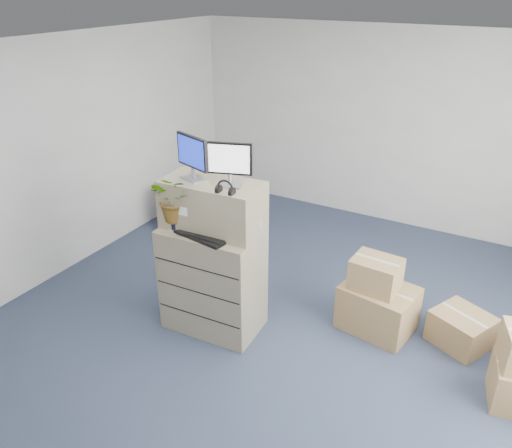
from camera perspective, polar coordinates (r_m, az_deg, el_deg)
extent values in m
plane|color=#283249|center=(5.15, 1.80, -14.06)|extent=(7.00, 7.00, 0.00)
cube|color=#B5B2AB|center=(7.48, 14.92, 10.47)|extent=(6.00, 0.02, 2.80)
cube|color=tan|center=(5.15, -4.95, -6.30)|extent=(1.00, 0.65, 1.13)
cube|color=tan|center=(4.81, -4.99, 2.15)|extent=(1.00, 0.54, 0.49)
cube|color=#99999E|center=(4.78, -7.11, 5.18)|extent=(0.27, 0.23, 0.02)
cylinder|color=#99999E|center=(4.76, -7.15, 5.84)|extent=(0.04, 0.04, 0.10)
cube|color=black|center=(4.70, -7.29, 8.18)|extent=(0.42, 0.16, 0.31)
cube|color=navy|center=(4.69, -7.46, 8.14)|extent=(0.37, 0.13, 0.27)
cube|color=#99999E|center=(4.60, -3.00, 4.47)|extent=(0.26, 0.22, 0.01)
cylinder|color=#99999E|center=(4.58, -3.02, 5.14)|extent=(0.04, 0.04, 0.10)
cube|color=black|center=(4.51, -3.08, 7.49)|extent=(0.40, 0.17, 0.30)
cube|color=silver|center=(4.50, -3.13, 7.43)|extent=(0.36, 0.13, 0.26)
torus|color=black|center=(4.43, -3.54, 4.08)|extent=(0.17, 0.03, 0.17)
cube|color=black|center=(4.75, -6.11, -1.29)|extent=(0.58, 0.31, 0.03)
ellipsoid|color=silver|center=(4.64, -2.23, -1.79)|extent=(0.11, 0.08, 0.03)
cylinder|color=gray|center=(4.82, -4.56, 0.95)|extent=(0.08, 0.08, 0.29)
cube|color=silver|center=(4.94, -5.37, -0.14)|extent=(0.08, 0.06, 0.02)
cube|color=black|center=(4.90, -5.41, 0.70)|extent=(0.08, 0.05, 0.14)
cube|color=black|center=(4.80, -0.83, -0.57)|extent=(0.24, 0.20, 0.06)
cube|color=#3F89D8|center=(4.76, -0.62, 0.20)|extent=(0.25, 0.18, 0.09)
cylinder|color=#A8C8A1|center=(4.94, -8.85, -0.41)|extent=(0.20, 0.20, 0.02)
cylinder|color=black|center=(4.91, -8.91, 0.35)|extent=(0.17, 0.17, 0.13)
imported|color=#1E621C|center=(4.83, -9.07, 2.39)|extent=(0.47, 0.52, 0.37)
imported|color=#59595D|center=(7.49, -7.40, 2.64)|extent=(0.91, 0.89, 0.70)
cube|color=olive|center=(5.42, 13.73, -9.30)|extent=(0.80, 0.66, 0.50)
cube|color=olive|center=(5.51, 22.40, -11.05)|extent=(0.67, 0.65, 0.34)
cube|color=olive|center=(5.18, 13.51, -5.58)|extent=(0.49, 0.40, 0.33)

